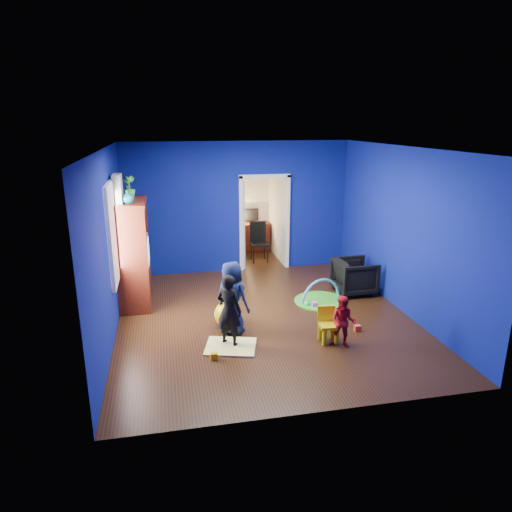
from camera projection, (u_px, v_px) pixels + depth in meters
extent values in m
cube|color=black|center=(265.00, 318.00, 7.98)|extent=(5.00, 5.50, 0.01)
cube|color=white|center=(266.00, 148.00, 7.15)|extent=(5.00, 5.50, 0.01)
cube|color=navy|center=(238.00, 208.00, 10.14)|extent=(5.00, 0.02, 2.90)
cube|color=navy|center=(320.00, 299.00, 4.98)|extent=(5.00, 0.02, 2.90)
cube|color=navy|center=(108.00, 246.00, 7.08)|extent=(0.02, 5.50, 2.90)
cube|color=navy|center=(403.00, 231.00, 8.04)|extent=(0.02, 5.50, 2.90)
imported|color=black|center=(355.00, 276.00, 9.05)|extent=(0.78, 0.76, 0.69)
imported|color=black|center=(229.00, 310.00, 6.87)|extent=(0.49, 0.48, 1.14)
imported|color=#0F1437|center=(232.00, 298.00, 7.27)|extent=(0.69, 0.68, 1.20)
imported|color=#AD1220|center=(343.00, 322.00, 6.86)|extent=(0.50, 0.47, 0.81)
imported|color=#0D5C6F|center=(127.00, 197.00, 7.72)|extent=(0.29, 0.29, 0.23)
imported|color=green|center=(129.00, 187.00, 8.19)|extent=(0.29, 0.29, 0.40)
cube|color=#3F100A|center=(133.00, 254.00, 8.32)|extent=(0.58, 1.14, 1.96)
cube|color=silver|center=(135.00, 252.00, 8.31)|extent=(0.46, 0.70, 0.54)
cube|color=#F2E07A|center=(231.00, 347.00, 6.94)|extent=(0.88, 0.78, 0.03)
sphere|color=yellow|center=(227.00, 314.00, 7.60)|extent=(0.43, 0.43, 0.43)
cube|color=yellow|center=(328.00, 327.00, 7.06)|extent=(0.31, 0.31, 0.50)
cylinder|color=#4B9D23|center=(321.00, 301.00, 8.69)|extent=(1.00, 1.00, 0.03)
torus|color=#3F8CD8|center=(321.00, 301.00, 8.69)|extent=(0.87, 0.31, 0.89)
cube|color=white|center=(111.00, 234.00, 7.38)|extent=(0.03, 0.95, 1.55)
cube|color=slate|center=(123.00, 243.00, 8.01)|extent=(0.14, 0.42, 2.40)
cube|color=white|center=(264.00, 224.00, 10.37)|extent=(1.16, 0.10, 2.10)
cube|color=#3D140A|center=(252.00, 237.00, 11.98)|extent=(0.88, 0.44, 0.75)
cube|color=black|center=(251.00, 215.00, 11.93)|extent=(0.40, 0.05, 0.32)
sphere|color=#FFD88C|center=(241.00, 216.00, 11.83)|extent=(0.14, 0.14, 0.14)
cube|color=black|center=(259.00, 243.00, 11.06)|extent=(0.40, 0.40, 0.92)
cube|color=white|center=(251.00, 173.00, 11.62)|extent=(0.88, 0.24, 0.04)
cube|color=red|center=(357.00, 328.00, 7.47)|extent=(0.10, 0.08, 0.10)
sphere|color=#2482CC|center=(339.00, 291.00, 9.07)|extent=(0.11, 0.11, 0.11)
cube|color=#F79E0D|center=(214.00, 356.00, 6.59)|extent=(0.10, 0.08, 0.10)
sphere|color=#36BF5C|center=(307.00, 304.00, 8.46)|extent=(0.11, 0.11, 0.11)
cube|color=#DD53DC|center=(315.00, 305.00, 8.41)|extent=(0.10, 0.08, 0.10)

